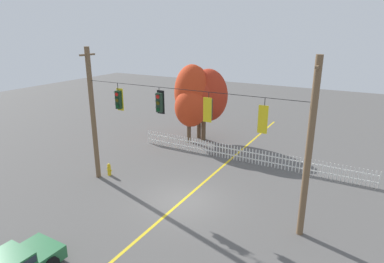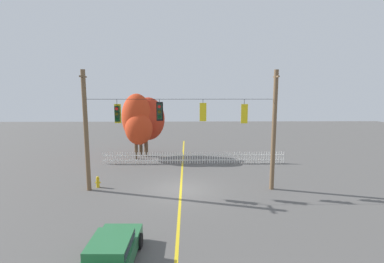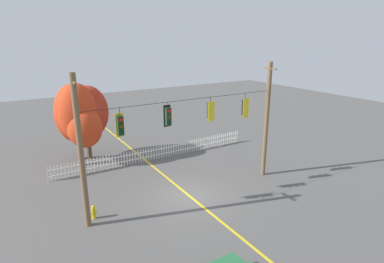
# 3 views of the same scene
# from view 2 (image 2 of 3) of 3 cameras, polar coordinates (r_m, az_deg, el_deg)

# --- Properties ---
(ground) EXTENTS (80.00, 80.00, 0.00)m
(ground) POSITION_cam_2_polar(r_m,az_deg,el_deg) (19.71, -2.24, -11.45)
(ground) COLOR #565451
(lane_centerline_stripe) EXTENTS (0.16, 36.00, 0.01)m
(lane_centerline_stripe) POSITION_cam_2_polar(r_m,az_deg,el_deg) (19.71, -2.24, -11.44)
(lane_centerline_stripe) COLOR gold
(lane_centerline_stripe) RESTS_ON ground
(signal_support_span) EXTENTS (12.58, 1.10, 7.94)m
(signal_support_span) POSITION_cam_2_polar(r_m,az_deg,el_deg) (18.72, -2.31, 0.24)
(signal_support_span) COLOR brown
(signal_support_span) RESTS_ON ground
(traffic_signal_northbound_secondary) EXTENTS (0.43, 0.38, 1.56)m
(traffic_signal_northbound_secondary) POSITION_cam_2_polar(r_m,az_deg,el_deg) (19.14, -14.64, 3.46)
(traffic_signal_northbound_secondary) COLOR black
(traffic_signal_westbound_side) EXTENTS (0.43, 0.38, 1.41)m
(traffic_signal_westbound_side) POSITION_cam_2_polar(r_m,az_deg,el_deg) (18.67, -6.47, 3.97)
(traffic_signal_westbound_side) COLOR black
(traffic_signal_eastbound_side) EXTENTS (0.43, 0.38, 1.41)m
(traffic_signal_eastbound_side) POSITION_cam_2_polar(r_m,az_deg,el_deg) (18.59, 2.19, 3.92)
(traffic_signal_eastbound_side) COLOR black
(traffic_signal_northbound_primary) EXTENTS (0.43, 0.38, 1.56)m
(traffic_signal_northbound_primary) POSITION_cam_2_polar(r_m,az_deg,el_deg) (18.94, 10.32, 3.54)
(traffic_signal_northbound_primary) COLOR black
(white_picket_fence) EXTENTS (16.47, 0.06, 1.06)m
(white_picket_fence) POSITION_cam_2_polar(r_m,az_deg,el_deg) (26.00, 0.35, -5.25)
(white_picket_fence) COLOR white
(white_picket_fence) RESTS_ON ground
(autumn_maple_near_fence) EXTENTS (3.00, 3.33, 6.26)m
(autumn_maple_near_fence) POSITION_cam_2_polar(r_m,az_deg,el_deg) (27.81, -10.78, 2.01)
(autumn_maple_near_fence) COLOR brown
(autumn_maple_near_fence) RESTS_ON ground
(autumn_maple_mid) EXTENTS (2.87, 2.50, 6.12)m
(autumn_maple_mid) POSITION_cam_2_polar(r_m,az_deg,el_deg) (28.71, -10.93, 2.75)
(autumn_maple_mid) COLOR brown
(autumn_maple_mid) RESTS_ON ground
(autumn_oak_far_east) EXTENTS (3.81, 3.22, 5.88)m
(autumn_oak_far_east) POSITION_cam_2_polar(r_m,az_deg,el_deg) (28.76, -9.23, 2.54)
(autumn_oak_far_east) COLOR brown
(autumn_oak_far_east) RESTS_ON ground
(parked_car) EXTENTS (1.92, 3.99, 1.15)m
(parked_car) POSITION_cam_2_polar(r_m,az_deg,el_deg) (12.21, -15.76, -22.00)
(parked_car) COLOR #286B3D
(parked_car) RESTS_ON ground
(fire_hydrant) EXTENTS (0.38, 0.22, 0.79)m
(fire_hydrant) POSITION_cam_2_polar(r_m,az_deg,el_deg) (21.00, -18.24, -9.51)
(fire_hydrant) COLOR gold
(fire_hydrant) RESTS_ON ground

